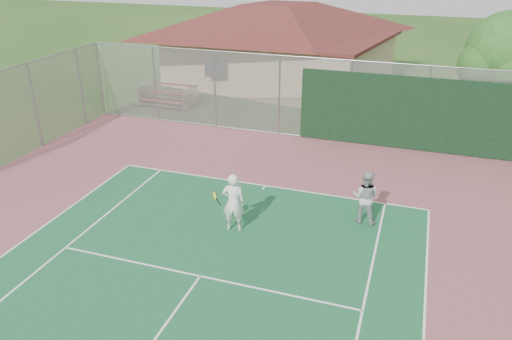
{
  "coord_description": "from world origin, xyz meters",
  "views": [
    {
      "loc": [
        4.68,
        -3.05,
        7.8
      ],
      "look_at": [
        0.12,
        10.52,
        1.24
      ],
      "focal_mm": 35.0,
      "sensor_mm": 36.0,
      "label": 1
    }
  ],
  "objects": [
    {
      "name": "bleachers",
      "position": [
        -7.72,
        19.41,
        0.53
      ],
      "size": [
        2.75,
        1.69,
        1.01
      ],
      "rotation": [
        0.0,
        0.0,
        -0.01
      ],
      "color": "#A54526",
      "rests_on": "ground"
    },
    {
      "name": "clubhouse",
      "position": [
        -3.5,
        25.42,
        2.8
      ],
      "size": [
        14.18,
        10.83,
        5.52
      ],
      "rotation": [
        0.0,
        0.0,
        -0.19
      ],
      "color": "tan",
      "rests_on": "ground"
    },
    {
      "name": "player_grey_back",
      "position": [
        3.57,
        10.5,
        0.84
      ],
      "size": [
        0.87,
        0.7,
        1.69
      ],
      "rotation": [
        0.0,
        0.0,
        3.06
      ],
      "color": "#A7A9AC",
      "rests_on": "ground"
    },
    {
      "name": "side_fence_left",
      "position": [
        -10.0,
        12.5,
        1.75
      ],
      "size": [
        0.08,
        9.0,
        3.5
      ],
      "color": "gray",
      "rests_on": "ground"
    },
    {
      "name": "tree",
      "position": [
        7.96,
        19.55,
        3.59
      ],
      "size": [
        3.92,
        3.71,
        5.47
      ],
      "color": "#3C2215",
      "rests_on": "ground"
    },
    {
      "name": "player_white_front",
      "position": [
        -0.01,
        8.82,
        0.91
      ],
      "size": [
        0.96,
        0.71,
        1.81
      ],
      "rotation": [
        0.0,
        0.0,
        3.35
      ],
      "color": "white",
      "rests_on": "ground"
    },
    {
      "name": "back_fence",
      "position": [
        2.11,
        16.98,
        1.67
      ],
      "size": [
        20.08,
        0.11,
        3.53
      ],
      "color": "gray",
      "rests_on": "ground"
    }
  ]
}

